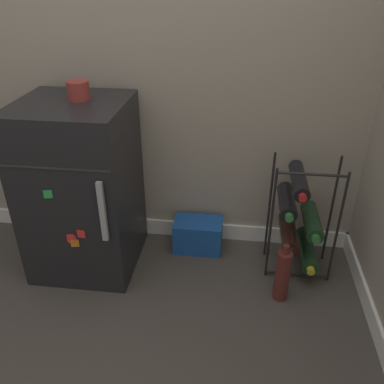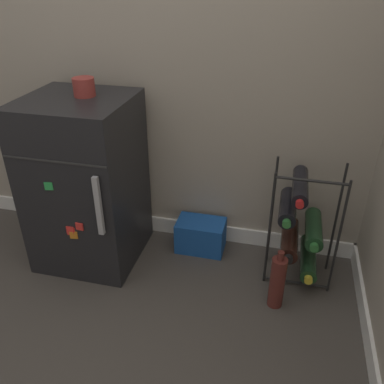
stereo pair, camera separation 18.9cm
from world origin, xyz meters
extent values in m
plane|color=#423D38|center=(0.00, 0.00, 0.00)|extent=(14.00, 14.00, 0.00)
cube|color=white|center=(0.00, 0.68, 0.04)|extent=(7.03, 0.01, 0.09)
cube|color=black|center=(-0.32, 0.41, 0.42)|extent=(0.48, 0.47, 0.84)
cube|color=#2D2D2D|center=(-0.32, 0.17, 0.64)|extent=(0.47, 0.00, 0.01)
cube|color=#9E9EA3|center=(-0.14, 0.16, 0.46)|extent=(0.02, 0.02, 0.28)
cube|color=red|center=(-0.30, 0.17, 0.30)|extent=(0.04, 0.02, 0.04)
cube|color=red|center=(-0.30, 0.17, 0.30)|extent=(0.04, 0.01, 0.04)
cube|color=orange|center=(-0.29, 0.17, 0.28)|extent=(0.04, 0.01, 0.04)
cube|color=green|center=(-0.37, 0.17, 0.52)|extent=(0.04, 0.01, 0.04)
cube|color=red|center=(-0.25, 0.17, 0.33)|extent=(0.04, 0.01, 0.04)
cylinder|color=black|center=(0.57, 0.39, 0.29)|extent=(0.01, 0.01, 0.59)
cylinder|color=black|center=(0.87, 0.39, 0.29)|extent=(0.01, 0.01, 0.59)
cylinder|color=black|center=(0.57, 0.56, 0.29)|extent=(0.01, 0.01, 0.59)
cylinder|color=black|center=(0.87, 0.56, 0.29)|extent=(0.01, 0.01, 0.59)
cylinder|color=black|center=(0.72, 0.39, 0.02)|extent=(0.30, 0.01, 0.01)
cylinder|color=black|center=(0.72, 0.39, 0.57)|extent=(0.30, 0.01, 0.01)
cylinder|color=#19381E|center=(0.77, 0.47, 0.11)|extent=(0.08, 0.30, 0.08)
cylinder|color=gold|center=(0.77, 0.31, 0.11)|extent=(0.04, 0.02, 0.04)
cylinder|color=black|center=(0.67, 0.47, 0.21)|extent=(0.08, 0.29, 0.08)
cylinder|color=black|center=(0.67, 0.32, 0.21)|extent=(0.04, 0.02, 0.04)
cylinder|color=#19381E|center=(0.77, 0.47, 0.28)|extent=(0.08, 0.26, 0.08)
cylinder|color=#2D7033|center=(0.77, 0.33, 0.28)|extent=(0.04, 0.02, 0.04)
cylinder|color=black|center=(0.64, 0.47, 0.38)|extent=(0.08, 0.25, 0.08)
cylinder|color=#2D7033|center=(0.64, 0.34, 0.38)|extent=(0.04, 0.02, 0.04)
cylinder|color=black|center=(0.68, 0.47, 0.50)|extent=(0.07, 0.29, 0.07)
cylinder|color=red|center=(0.68, 0.32, 0.50)|extent=(0.03, 0.02, 0.03)
cube|color=#194C9E|center=(0.21, 0.57, 0.08)|extent=(0.25, 0.16, 0.17)
cylinder|color=maroon|center=(-0.29, 0.45, 0.88)|extent=(0.10, 0.10, 0.08)
cylinder|color=#56231E|center=(0.63, 0.25, 0.13)|extent=(0.07, 0.07, 0.25)
cylinder|color=#56231E|center=(0.63, 0.25, 0.27)|extent=(0.03, 0.03, 0.04)
camera|label=1|loc=(0.40, -1.19, 1.35)|focal=38.00mm
camera|label=2|loc=(0.59, -1.16, 1.35)|focal=38.00mm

